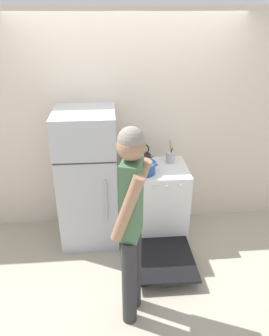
% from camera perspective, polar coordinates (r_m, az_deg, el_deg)
% --- Properties ---
extents(ground_plane, '(14.00, 14.00, 0.00)m').
position_cam_1_polar(ground_plane, '(4.44, -0.91, -8.60)').
color(ground_plane, '#B2A893').
extents(wall_back, '(10.00, 0.06, 2.55)m').
position_cam_1_polar(wall_back, '(3.88, -1.07, 7.30)').
color(wall_back, beige).
rests_on(wall_back, ground_plane).
extents(refrigerator, '(0.65, 0.69, 1.58)m').
position_cam_1_polar(refrigerator, '(3.74, -8.08, -1.84)').
color(refrigerator, '#B7BABF').
rests_on(refrigerator, ground_plane).
extents(stove_range, '(0.71, 1.32, 0.88)m').
position_cam_1_polar(stove_range, '(3.93, 3.78, -6.01)').
color(stove_range, white).
rests_on(stove_range, ground_plane).
extents(dutch_oven_pot, '(0.30, 0.26, 0.16)m').
position_cam_1_polar(dutch_oven_pot, '(3.59, 1.70, 0.06)').
color(dutch_oven_pot, '#1E4C9E').
rests_on(dutch_oven_pot, stove_range).
extents(tea_kettle, '(0.24, 0.19, 0.25)m').
position_cam_1_polar(tea_kettle, '(3.81, 1.48, 1.84)').
color(tea_kettle, black).
rests_on(tea_kettle, stove_range).
extents(utensil_jar, '(0.10, 0.10, 0.28)m').
position_cam_1_polar(utensil_jar, '(3.86, 6.25, 1.94)').
color(utensil_jar, '#B7BABF').
rests_on(utensil_jar, stove_range).
extents(person, '(0.36, 0.42, 1.80)m').
position_cam_1_polar(person, '(2.62, -0.52, -8.98)').
color(person, '#2D2D30').
rests_on(person, ground_plane).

